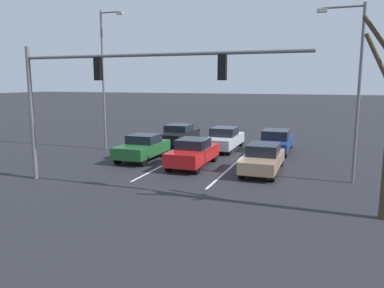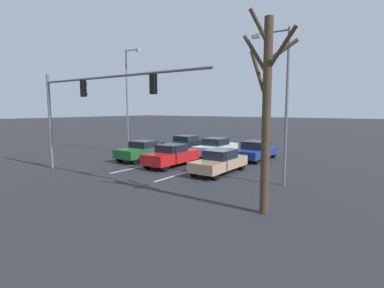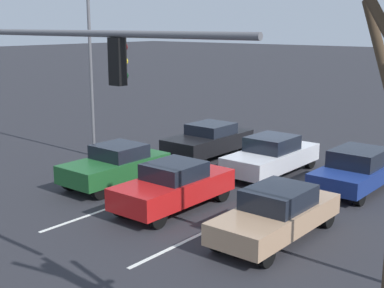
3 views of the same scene
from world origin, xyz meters
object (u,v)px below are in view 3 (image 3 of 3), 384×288
Objects in this scene: car_silver_midlane_second at (272,156)px; street_lamp_right_shoulder at (92,40)px; car_navy_leftlane_second at (358,169)px; car_tan_leftlane_front at (277,213)px; car_darkgreen_rightlane_front at (116,165)px; car_black_rightlane_second at (209,140)px; car_red_midlane_front at (174,186)px.

car_silver_midlane_second is 9.20m from street_lamp_right_shoulder.
car_tan_leftlane_front is at bearing 90.94° from car_navy_leftlane_second.
car_black_rightlane_second is (-0.06, -5.58, 0.01)m from car_darkgreen_rightlane_front.
car_tan_leftlane_front is 6.62m from car_silver_midlane_second.
car_tan_leftlane_front is at bearing 122.33° from car_silver_midlane_second.
car_darkgreen_rightlane_front is at bearing -5.00° from car_tan_leftlane_front.
car_navy_leftlane_second is (-7.14, -5.29, -0.03)m from car_darkgreen_rightlane_front.
car_black_rightlane_second is at bearing -141.85° from street_lamp_right_shoulder.
car_black_rightlane_second is at bearing -2.38° from car_navy_leftlane_second.
car_navy_leftlane_second is (-7.08, 0.29, -0.04)m from car_black_rightlane_second.
car_tan_leftlane_front is (-7.24, 0.63, -0.04)m from car_darkgreen_rightlane_front.
car_red_midlane_front is at bearing 86.85° from car_silver_midlane_second.
car_tan_leftlane_front is 9.50m from car_black_rightlane_second.
street_lamp_right_shoulder is (7.65, 2.53, 4.45)m from car_silver_midlane_second.
car_red_midlane_front is 7.02m from car_black_rightlane_second.
car_silver_midlane_second is at bearing -126.69° from car_darkgreen_rightlane_front.
car_darkgreen_rightlane_front is 5.58m from car_black_rightlane_second.
car_darkgreen_rightlane_front is 0.90× the size of car_tan_leftlane_front.
street_lamp_right_shoulder reaches higher than car_tan_leftlane_front.
car_tan_leftlane_front is 3.85m from car_red_midlane_front.
car_darkgreen_rightlane_front is 0.95× the size of car_red_midlane_front.
car_red_midlane_front is at bearing 57.48° from car_navy_leftlane_second.
car_red_midlane_front is 9.10m from street_lamp_right_shoulder.
car_darkgreen_rightlane_front is 7.27m from car_tan_leftlane_front.
car_navy_leftlane_second is at bearing -143.50° from car_darkgreen_rightlane_front.
car_tan_leftlane_front is 0.98× the size of car_navy_leftlane_second.
street_lamp_right_shoulder is (11.19, -3.07, 4.48)m from car_tan_leftlane_front.
car_red_midlane_front is 0.93× the size of car_silver_midlane_second.
car_darkgreen_rightlane_front is at bearing -9.98° from car_red_midlane_front.
car_navy_leftlane_second is at bearing -165.58° from street_lamp_right_shoulder.
car_red_midlane_front is 5.57m from car_silver_midlane_second.
car_red_midlane_front is 0.47× the size of street_lamp_right_shoulder.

